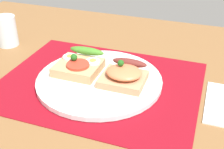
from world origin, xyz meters
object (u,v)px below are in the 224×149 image
object	(u,v)px
sandwich_salmon	(125,74)
plate	(99,80)
sandwich_egg_tomato	(80,65)
drinking_glass	(7,31)

from	to	relation	value
sandwich_salmon	plate	bearing A→B (deg)	-172.03
plate	sandwich_salmon	bearing A→B (deg)	7.97
sandwich_egg_tomato	drinking_glass	bearing A→B (deg)	161.61
plate	sandwich_egg_tomato	size ratio (longest dim) A/B	2.63
plate	sandwich_salmon	xyz separation A→B (cm)	(5.59, 0.78, 2.30)
plate	drinking_glass	world-z (taller)	drinking_glass
drinking_glass	sandwich_egg_tomato	bearing A→B (deg)	-18.39
plate	drinking_glass	xyz separation A→B (cm)	(-31.78, 10.47, 3.31)
sandwich_egg_tomato	drinking_glass	world-z (taller)	drinking_glass
sandwich_salmon	drinking_glass	xyz separation A→B (cm)	(-37.38, 9.69, 1.02)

